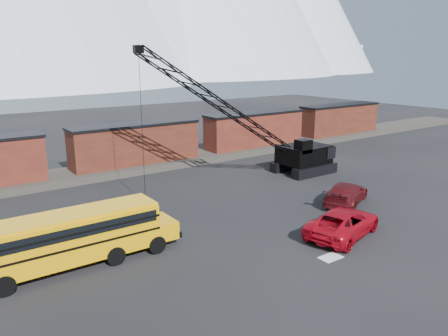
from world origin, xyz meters
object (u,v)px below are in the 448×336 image
object	(u,v)px
red_pickup	(343,223)
school_bus	(75,236)
maroon_suv	(346,193)
crawler_crane	(243,119)

from	to	relation	value
red_pickup	school_bus	bearing A→B (deg)	54.44
red_pickup	maroon_suv	xyz separation A→B (m)	(5.39, 4.17, -0.05)
school_bus	maroon_suv	xyz separation A→B (m)	(21.13, -1.73, -0.94)
school_bus	red_pickup	world-z (taller)	school_bus
school_bus	crawler_crane	xyz separation A→B (m)	(17.76, 7.47, 4.31)
school_bus	maroon_suv	distance (m)	21.23
school_bus	red_pickup	bearing A→B (deg)	-20.55
school_bus	maroon_suv	size ratio (longest dim) A/B	1.97
maroon_suv	school_bus	bearing A→B (deg)	61.69
school_bus	red_pickup	distance (m)	16.84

